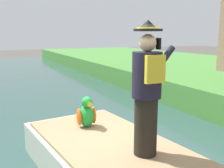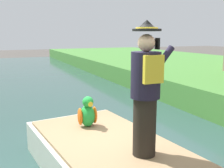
{
  "view_description": "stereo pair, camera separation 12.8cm",
  "coord_description": "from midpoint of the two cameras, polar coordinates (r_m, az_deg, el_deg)",
  "views": [
    {
      "loc": [
        -1.7,
        -3.85,
        2.37
      ],
      "look_at": [
        0.04,
        -0.17,
        1.61
      ],
      "focal_mm": 42.42,
      "sensor_mm": 36.0,
      "label": 1
    },
    {
      "loc": [
        -1.58,
        -3.9,
        2.37
      ],
      "look_at": [
        0.04,
        -0.17,
        1.61
      ],
      "focal_mm": 42.42,
      "sensor_mm": 36.0,
      "label": 2
    }
  ],
  "objects": [
    {
      "name": "parrot_plush",
      "position": [
        4.87,
        -6.26,
        -6.38
      ],
      "size": [
        0.36,
        0.35,
        0.57
      ],
      "color": "green",
      "rests_on": "boat"
    },
    {
      "name": "person_pirate",
      "position": [
        3.6,
        6.54,
        -1.28
      ],
      "size": [
        0.61,
        0.42,
        1.85
      ],
      "rotation": [
        0.0,
        0.0,
        -0.25
      ],
      "color": "black",
      "rests_on": "boat"
    }
  ]
}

